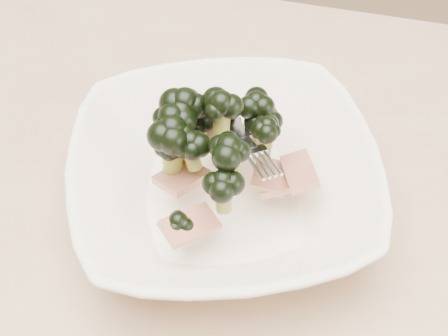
# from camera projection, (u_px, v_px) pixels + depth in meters

# --- Properties ---
(dining_table) EXTENTS (1.20, 0.80, 0.75)m
(dining_table) POSITION_uv_depth(u_px,v_px,m) (100.00, 290.00, 0.63)
(dining_table) COLOR tan
(dining_table) RESTS_ON ground
(broccoli_dish) EXTENTS (0.35, 0.35, 0.12)m
(broccoli_dish) POSITION_uv_depth(u_px,v_px,m) (222.00, 174.00, 0.55)
(broccoli_dish) COLOR white
(broccoli_dish) RESTS_ON dining_table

